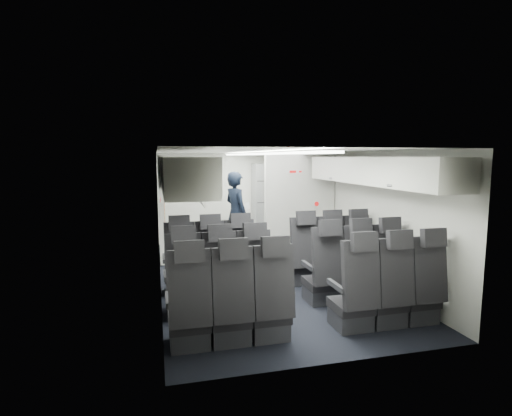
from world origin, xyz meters
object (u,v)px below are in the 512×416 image
seat_row_front (270,262)px  seat_row_mid (288,278)px  seat_row_rear (313,301)px  boarding_door (162,213)px  flight_attendant (236,214)px  carry_on_bag (181,173)px  galley_unit (271,203)px

seat_row_front → seat_row_mid: size_ratio=1.00×
seat_row_rear → boarding_door: (-1.64, 3.89, 0.55)m
flight_attendant → carry_on_bag: carry_on_bag is taller
boarding_door → flight_attendant: boarding_door is taller
galley_unit → seat_row_rear: bearing=-100.6°
seat_row_front → galley_unit: bearing=73.7°
galley_unit → seat_row_front: bearing=-106.3°
galley_unit → carry_on_bag: 4.11m
seat_row_rear → galley_unit: 5.17m
seat_row_rear → flight_attendant: (-0.12, 3.98, 0.48)m
seat_row_mid → carry_on_bag: size_ratio=9.10×
seat_row_mid → seat_row_rear: size_ratio=1.00×
boarding_door → seat_row_mid: bearing=-61.2°
boarding_door → carry_on_bag: (0.27, -2.11, 0.87)m
seat_row_mid → seat_row_rear: (0.00, -0.90, 0.00)m
seat_row_mid → boarding_door: (-1.64, 2.99, 0.55)m
seat_row_front → flight_attendant: 2.24m
seat_row_rear → flight_attendant: bearing=91.7°
boarding_door → carry_on_bag: carry_on_bag is taller
boarding_door → galley_unit: bearing=24.3°
seat_row_front → seat_row_mid: 0.90m
seat_row_mid → carry_on_bag: carry_on_bag is taller
seat_row_mid → carry_on_bag: 2.15m
seat_row_front → seat_row_rear: same height
seat_row_front → seat_row_rear: bearing=-90.0°
seat_row_front → boarding_door: size_ratio=1.79×
galley_unit → carry_on_bag: carry_on_bag is taller
flight_attendant → galley_unit: bearing=-66.7°
seat_row_front → boarding_door: 2.71m
seat_row_mid → seat_row_rear: same height
seat_row_front → flight_attendant: flight_attendant is taller
carry_on_bag → seat_row_rear: bearing=-46.0°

